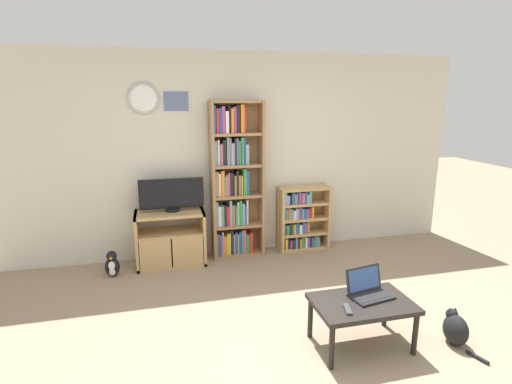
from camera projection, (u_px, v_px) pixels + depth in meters
name	position (u px, v px, depth m)	size (l,w,h in m)	color
ground_plane	(301.00, 351.00, 3.29)	(18.00, 18.00, 0.00)	gray
wall_back	(240.00, 155.00, 5.20)	(6.00, 0.09, 2.60)	beige
tv_stand	(171.00, 238.00, 4.93)	(0.84, 0.43, 0.68)	tan
television	(172.00, 195.00, 4.85)	(0.78, 0.18, 0.41)	black
bookshelf_tall	(234.00, 182.00, 5.09)	(0.67, 0.27, 2.01)	#9E754C
bookshelf_short	(300.00, 219.00, 5.44)	(0.69, 0.27, 0.87)	tan
coffee_table	(362.00, 307.00, 3.29)	(0.81, 0.52, 0.41)	black
laptop	(368.00, 289.00, 3.36)	(0.39, 0.31, 0.23)	#232326
remote_near_laptop	(347.00, 309.00, 3.14)	(0.08, 0.17, 0.02)	#38383A
cat	(455.00, 329.00, 3.37)	(0.20, 0.44, 0.30)	black
penguin_figurine	(112.00, 265.00, 4.64)	(0.17, 0.15, 0.31)	black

